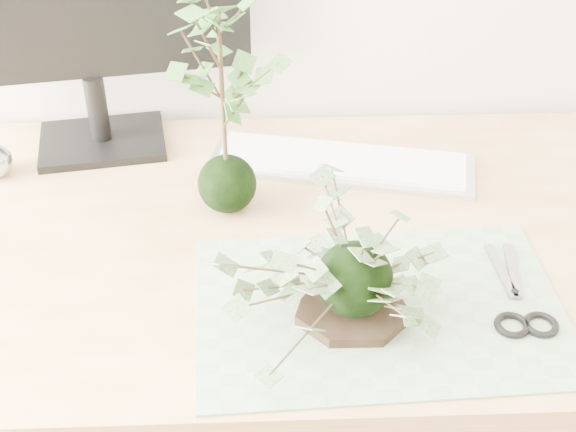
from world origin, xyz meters
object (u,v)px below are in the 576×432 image
at_px(ivy_kokedama, 356,251).
at_px(keyboard, 341,163).
at_px(maple_kokedama, 220,51).
at_px(desk, 306,278).

xyz_separation_m(ivy_kokedama, keyboard, (0.02, 0.37, -0.11)).
xyz_separation_m(ivy_kokedama, maple_kokedama, (-0.17, 0.26, 0.15)).
distance_m(desk, ivy_kokedama, 0.28).
bearing_deg(desk, ivy_kokedama, -75.14).
bearing_deg(ivy_kokedama, desk, 104.86).
distance_m(desk, keyboard, 0.22).
bearing_deg(keyboard, desk, -98.44).
xyz_separation_m(desk, keyboard, (0.07, 0.18, 0.10)).
height_order(desk, keyboard, keyboard).
bearing_deg(keyboard, ivy_kokedama, -80.66).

